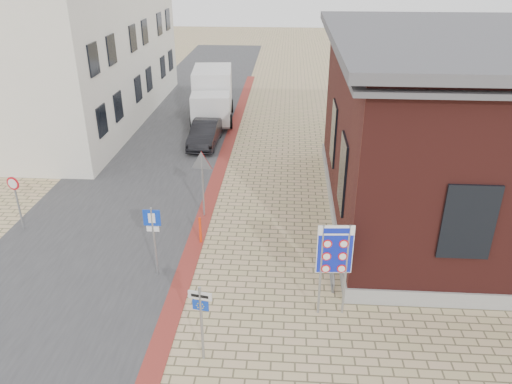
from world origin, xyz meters
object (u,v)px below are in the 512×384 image
(border_sign, at_px, (335,251))
(box_truck, at_px, (212,95))
(parking_sign, at_px, (153,230))
(essen_sign, at_px, (201,313))
(bollard, at_px, (200,230))
(sedan, at_px, (205,133))

(border_sign, bearing_deg, box_truck, 104.41)
(box_truck, height_order, parking_sign, box_truck)
(border_sign, xyz_separation_m, essen_sign, (-3.30, -2.00, -0.62))
(box_truck, xyz_separation_m, bollard, (1.65, -14.31, -1.01))
(border_sign, bearing_deg, sedan, 109.10)
(border_sign, bearing_deg, bollard, 136.67)
(sedan, bearing_deg, box_truck, 94.08)
(sedan, relative_size, parking_sign, 1.61)
(bollard, bearing_deg, box_truck, 96.57)
(parking_sign, xyz_separation_m, bollard, (1.05, 2.02, -1.12))
(box_truck, height_order, essen_sign, box_truck)
(essen_sign, bearing_deg, box_truck, 107.54)
(sedan, xyz_separation_m, parking_sign, (0.35, -11.84, 0.99))
(sedan, relative_size, bollard, 3.85)
(border_sign, relative_size, essen_sign, 1.30)
(essen_sign, bearing_deg, sedan, 108.83)
(sedan, relative_size, border_sign, 1.35)
(border_sign, relative_size, parking_sign, 1.19)
(essen_sign, distance_m, parking_sign, 4.06)
(parking_sign, bearing_deg, box_truck, 91.65)
(essen_sign, relative_size, bollard, 2.20)
(sedan, xyz_separation_m, border_sign, (5.70, -13.34, 1.41))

